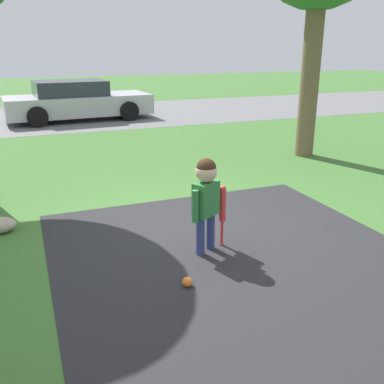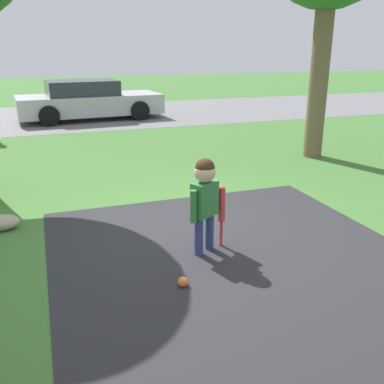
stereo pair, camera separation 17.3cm
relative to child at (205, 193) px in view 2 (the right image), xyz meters
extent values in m
plane|color=#3D6B2D|center=(0.07, 0.75, -0.68)|extent=(60.00, 60.00, 0.00)
cube|color=#262628|center=(0.26, -1.75, -0.68)|extent=(3.80, 7.00, 0.01)
cube|color=slate|center=(0.07, 10.52, -0.68)|extent=(40.00, 6.00, 0.01)
cylinder|color=navy|center=(-0.08, -0.05, -0.47)|extent=(0.09, 0.09, 0.43)
cylinder|color=navy|center=(0.08, 0.05, -0.47)|extent=(0.09, 0.09, 0.43)
cube|color=#2D7238|center=(0.00, 0.00, -0.07)|extent=(0.33, 0.28, 0.37)
cylinder|color=#2D7238|center=(-0.16, -0.09, -0.10)|extent=(0.07, 0.07, 0.35)
cylinder|color=#2D7238|center=(0.16, 0.09, -0.10)|extent=(0.07, 0.07, 0.35)
sphere|color=#D8AD8C|center=(0.00, 0.00, 0.23)|extent=(0.23, 0.23, 0.23)
sphere|color=#382314|center=(0.00, 0.00, 0.27)|extent=(0.21, 0.21, 0.21)
sphere|color=red|center=(0.23, 0.07, -0.66)|extent=(0.04, 0.04, 0.04)
cylinder|color=red|center=(0.23, 0.07, -0.53)|extent=(0.03, 0.03, 0.30)
cylinder|color=red|center=(0.23, 0.07, -0.20)|extent=(0.07, 0.07, 0.37)
sphere|color=red|center=(0.23, 0.07, -0.01)|extent=(0.07, 0.07, 0.07)
sphere|color=orange|center=(-0.45, -0.61, -0.64)|extent=(0.10, 0.10, 0.10)
cube|color=#B7B7BC|center=(-0.05, 9.79, -0.23)|extent=(4.41, 2.05, 0.59)
cube|color=#2D333D|center=(-0.26, 9.78, 0.28)|extent=(2.17, 1.68, 0.44)
cylinder|color=black|center=(1.21, 10.77, -0.40)|extent=(0.59, 0.22, 0.58)
cylinder|color=black|center=(1.34, 9.01, -0.40)|extent=(0.59, 0.22, 0.58)
cylinder|color=black|center=(-1.44, 10.57, -0.40)|extent=(0.59, 0.22, 0.58)
cylinder|color=black|center=(-1.31, 8.82, -0.40)|extent=(0.59, 0.22, 0.58)
cylinder|color=brown|center=(3.66, 3.34, 0.98)|extent=(0.36, 0.36, 3.33)
ellipsoid|color=#9E937F|center=(-2.12, 1.38, -0.59)|extent=(0.41, 0.28, 0.19)
camera|label=1|loc=(-1.70, -3.89, 1.44)|focal=40.00mm
camera|label=2|loc=(-1.53, -3.95, 1.44)|focal=40.00mm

